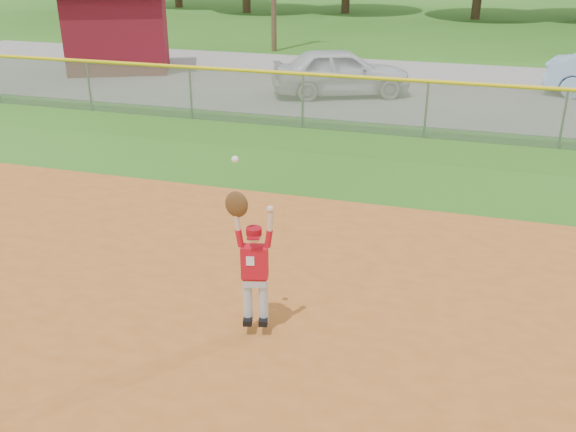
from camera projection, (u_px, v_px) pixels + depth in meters
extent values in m
plane|color=#296016|center=(345.00, 356.00, 8.19)|extent=(120.00, 120.00, 0.00)
cube|color=gray|center=(441.00, 89.00, 22.22)|extent=(44.00, 10.00, 0.03)
imported|color=silver|center=(341.00, 72.00, 21.06)|extent=(4.88, 3.45, 1.54)
cube|color=#5D0D16|center=(118.00, 33.00, 24.72)|extent=(4.47, 4.01, 2.87)
cube|color=gray|center=(426.00, 110.00, 16.66)|extent=(40.00, 0.03, 1.50)
cylinder|color=yellow|center=(429.00, 81.00, 16.36)|extent=(40.00, 0.10, 0.10)
cylinder|color=gray|center=(89.00, 86.00, 19.28)|extent=(0.06, 0.06, 1.50)
cylinder|color=gray|center=(191.00, 93.00, 18.41)|extent=(0.06, 0.06, 1.50)
cylinder|color=gray|center=(303.00, 101.00, 17.53)|extent=(0.06, 0.06, 1.50)
cylinder|color=gray|center=(426.00, 110.00, 16.66)|extent=(0.06, 0.06, 1.50)
cylinder|color=gray|center=(563.00, 120.00, 15.79)|extent=(0.06, 0.06, 1.50)
cylinder|color=silver|center=(248.00, 302.00, 8.47)|extent=(0.15, 0.15, 0.57)
cylinder|color=silver|center=(263.00, 303.00, 8.46)|extent=(0.15, 0.15, 0.57)
cube|color=black|center=(248.00, 319.00, 8.54)|extent=(0.17, 0.25, 0.08)
cube|color=black|center=(263.00, 320.00, 8.53)|extent=(0.17, 0.25, 0.08)
cube|color=silver|center=(255.00, 281.00, 8.34)|extent=(0.33, 0.23, 0.11)
cube|color=maroon|center=(255.00, 276.00, 8.31)|extent=(0.34, 0.24, 0.05)
cube|color=red|center=(255.00, 262.00, 8.22)|extent=(0.38, 0.26, 0.44)
cube|color=white|center=(250.00, 261.00, 8.11)|extent=(0.10, 0.03, 0.13)
sphere|color=beige|center=(254.00, 235.00, 8.07)|extent=(0.24, 0.24, 0.20)
cylinder|color=maroon|center=(254.00, 231.00, 8.05)|extent=(0.24, 0.24, 0.09)
cube|color=maroon|center=(253.00, 238.00, 7.97)|extent=(0.17, 0.15, 0.02)
cylinder|color=red|center=(240.00, 238.00, 8.10)|extent=(0.13, 0.10, 0.24)
cylinder|color=beige|center=(237.00, 220.00, 8.00)|extent=(0.10, 0.09, 0.26)
ellipsoid|color=#4C2D14|center=(237.00, 204.00, 7.91)|extent=(0.32, 0.20, 0.34)
sphere|color=white|center=(235.00, 159.00, 7.68)|extent=(0.11, 0.11, 0.09)
cylinder|color=red|center=(269.00, 238.00, 8.08)|extent=(0.13, 0.10, 0.24)
cylinder|color=beige|center=(270.00, 221.00, 7.98)|extent=(0.10, 0.09, 0.26)
sphere|color=beige|center=(270.00, 209.00, 7.92)|extent=(0.11, 0.11, 0.09)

